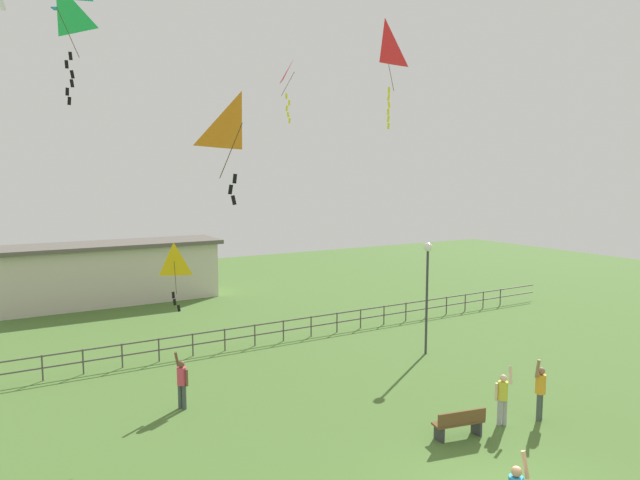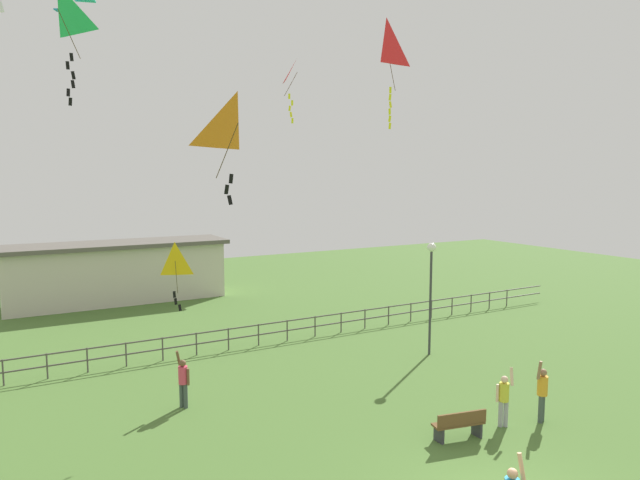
% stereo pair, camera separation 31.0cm
% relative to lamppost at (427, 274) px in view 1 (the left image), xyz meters
% --- Properties ---
extents(lamppost, '(0.36, 0.36, 4.65)m').
position_rel_lamppost_xyz_m(lamppost, '(0.00, 0.00, 0.00)').
color(lamppost, '#38383D').
rests_on(lamppost, ground_plane).
extents(park_bench, '(1.55, 0.71, 0.85)m').
position_rel_lamppost_xyz_m(park_bench, '(-4.20, -6.22, -2.89)').
color(park_bench, brown).
rests_on(park_bench, ground_plane).
extents(person_0, '(0.44, 0.40, 1.80)m').
position_rel_lamppost_xyz_m(person_0, '(-2.49, -6.22, -2.45)').
color(person_0, '#99999E').
rests_on(person_0, ground_plane).
extents(person_1, '(0.36, 0.48, 1.83)m').
position_rel_lamppost_xyz_m(person_1, '(-10.31, -0.33, -2.44)').
color(person_1, '#3F4C47').
rests_on(person_1, ground_plane).
extents(person_2, '(0.51, 0.30, 1.92)m').
position_rel_lamppost_xyz_m(person_2, '(-1.24, -6.54, -2.40)').
color(person_2, '#3F4C47').
rests_on(person_2, ground_plane).
extents(kite_0, '(0.85, 0.86, 2.34)m').
position_rel_lamppost_xyz_m(kite_0, '(-5.18, 1.78, 7.73)').
color(kite_0, red).
extents(kite_1, '(1.31, 1.14, 2.21)m').
position_rel_lamppost_xyz_m(kite_1, '(-10.66, -6.47, 4.95)').
color(kite_1, orange).
extents(kite_2, '(0.90, 0.74, 3.43)m').
position_rel_lamppost_xyz_m(kite_2, '(-4.22, -2.56, 7.97)').
color(kite_2, red).
extents(kite_4, '(1.05, 1.25, 2.84)m').
position_rel_lamppost_xyz_m(kite_4, '(-13.48, -1.85, 7.89)').
color(kite_4, '#1EB759').
extents(kite_5, '(0.81, 0.71, 2.10)m').
position_rel_lamppost_xyz_m(kite_5, '(-10.64, -1.08, 1.41)').
color(kite_5, yellow).
extents(waterfront_railing, '(36.02, 0.06, 0.95)m').
position_rel_lamppost_xyz_m(waterfront_railing, '(-6.13, 4.57, -2.73)').
color(waterfront_railing, '#4C4742').
rests_on(waterfront_railing, ground_plane).
extents(pavilion_building, '(12.59, 3.73, 3.52)m').
position_rel_lamppost_xyz_m(pavilion_building, '(-9.60, 16.57, -1.57)').
color(pavilion_building, beige).
rests_on(pavilion_building, ground_plane).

